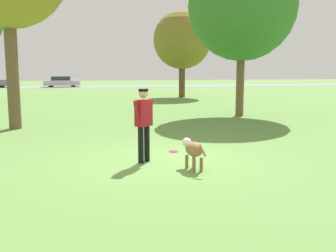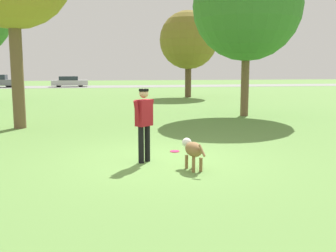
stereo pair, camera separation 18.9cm
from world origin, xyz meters
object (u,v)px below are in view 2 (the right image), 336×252
object	(u,v)px
frisbee	(175,151)
tree_far_right	(188,40)
tree_near_right	(247,6)
parked_car_silver	(69,82)
dog	(193,150)
person	(144,119)

from	to	relation	value
frisbee	tree_far_right	distance (m)	19.68
frisbee	tree_near_right	distance (m)	9.74
frisbee	tree_far_right	world-z (taller)	tree_far_right
tree_far_right	parked_car_silver	distance (m)	20.73
dog	frisbee	size ratio (longest dim) A/B	3.92
frisbee	parked_car_silver	bearing A→B (deg)	98.46
person	parked_car_silver	world-z (taller)	person
frisbee	tree_near_right	xyz separation A→B (m)	(4.56, 7.12, 4.84)
person	tree_near_right	distance (m)	10.52
tree_far_right	parked_car_silver	size ratio (longest dim) A/B	1.53
frisbee	dog	bearing A→B (deg)	-88.47
tree_far_right	parked_car_silver	xyz separation A→B (m)	(-9.94, 17.84, -3.57)
dog	person	bearing A→B (deg)	36.08
parked_car_silver	dog	bearing A→B (deg)	-84.63
person	tree_far_right	xyz separation A→B (m)	(5.40, 19.71, 3.15)
person	tree_far_right	size ratio (longest dim) A/B	0.27
frisbee	tree_near_right	world-z (taller)	tree_near_right
dog	tree_near_right	world-z (taller)	tree_near_right
dog	frisbee	bearing A→B (deg)	-11.50
dog	tree_near_right	size ratio (longest dim) A/B	0.13
tree_far_right	tree_near_right	bearing A→B (deg)	-89.71
tree_near_right	frisbee	bearing A→B (deg)	-122.61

